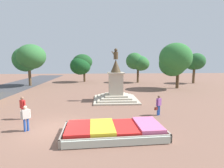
{
  "coord_description": "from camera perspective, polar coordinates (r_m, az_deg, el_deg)",
  "views": [
    {
      "loc": [
        3.02,
        -10.68,
        4.27
      ],
      "look_at": [
        3.93,
        4.71,
        2.19
      ],
      "focal_mm": 28.0,
      "sensor_mm": 36.0,
      "label": 1
    }
  ],
  "objects": [
    {
      "name": "park_tree_street_side",
      "position": [
        34.27,
        8.61,
        6.91
      ],
      "size": [
        4.44,
        3.74,
        5.76
      ],
      "color": "#4C3823",
      "rests_on": "ground_plane"
    },
    {
      "name": "park_tree_far_left",
      "position": [
        35.09,
        -9.99,
        6.38
      ],
      "size": [
        4.32,
        4.09,
        5.51
      ],
      "color": "#4C3823",
      "rests_on": "ground_plane"
    },
    {
      "name": "pedestrian_with_handbag",
      "position": [
        14.15,
        14.95,
        -6.43
      ],
      "size": [
        0.64,
        0.5,
        1.58
      ],
      "color": "#264CA5",
      "rests_on": "ground_plane"
    },
    {
      "name": "statue_monument",
      "position": [
        18.74,
        1.23,
        -1.67
      ],
      "size": [
        4.63,
        4.63,
        5.53
      ],
      "color": "#B2A894",
      "rests_on": "ground_plane"
    },
    {
      "name": "pedestrian_near_planter",
      "position": [
        14.33,
        -27.15,
        -6.5
      ],
      "size": [
        0.48,
        0.4,
        1.68
      ],
      "color": "red",
      "rests_on": "ground_plane"
    },
    {
      "name": "ground_plane",
      "position": [
        11.89,
        -18.39,
        -13.76
      ],
      "size": [
        93.4,
        93.4,
        0.0
      ],
      "primitive_type": "plane",
      "color": "brown"
    },
    {
      "name": "flower_planter",
      "position": [
        10.33,
        0.72,
        -15.0
      ],
      "size": [
        5.9,
        3.12,
        0.65
      ],
      "color": "#38281C",
      "rests_on": "ground_plane"
    },
    {
      "name": "park_tree_far_right",
      "position": [
        36.19,
        25.45,
        6.43
      ],
      "size": [
        3.5,
        3.32,
        5.62
      ],
      "color": "brown",
      "rests_on": "ground_plane"
    },
    {
      "name": "park_tree_mid_canopy",
      "position": [
        27.65,
        19.7,
        7.37
      ],
      "size": [
        4.71,
        4.67,
        6.83
      ],
      "color": "#4C3823",
      "rests_on": "ground_plane"
    },
    {
      "name": "pedestrian_crossing_plaza",
      "position": [
        11.91,
        -26.35,
        -9.53
      ],
      "size": [
        0.48,
        0.4,
        1.59
      ],
      "color": "#264CA5",
      "rests_on": "ground_plane"
    },
    {
      "name": "park_tree_behind_statue",
      "position": [
        32.43,
        -25.21,
        7.86
      ],
      "size": [
        5.8,
        5.37,
        6.94
      ],
      "color": "brown",
      "rests_on": "ground_plane"
    }
  ]
}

